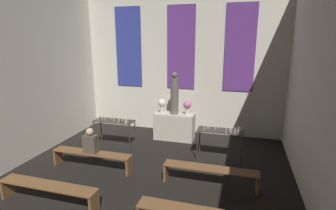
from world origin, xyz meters
TOP-DOWN VIEW (x-y plane):
  - wall_back at (0.00, 9.91)m, footprint 7.47×0.16m
  - altar at (0.00, 8.96)m, footprint 1.37×0.59m
  - statue at (0.00, 8.96)m, footprint 0.27×0.27m
  - flower_vase_left at (-0.44, 8.96)m, footprint 0.27×0.27m
  - flower_vase_right at (0.44, 8.96)m, footprint 0.27×0.27m
  - candle_rack_left at (-1.66, 7.74)m, footprint 1.29×0.49m
  - candle_rack_right at (1.67, 7.74)m, footprint 1.29×0.49m
  - pew_third_left at (-1.58, 4.57)m, footprint 2.22×0.36m
  - pew_back_left at (-1.58, 6.24)m, footprint 2.22×0.36m
  - pew_back_right at (1.58, 6.24)m, footprint 2.22×0.36m
  - person_seated at (-1.59, 6.24)m, footprint 0.36×0.24m

SIDE VIEW (x-z plane):
  - pew_third_left at x=-1.58m, z-range 0.11..0.57m
  - pew_back_left at x=-1.58m, z-range 0.11..0.57m
  - pew_back_right at x=1.58m, z-range 0.11..0.57m
  - altar at x=0.00m, z-range 0.00..0.92m
  - person_seated at x=-1.59m, z-range 0.41..1.09m
  - candle_rack_left at x=-1.66m, z-range 0.23..1.32m
  - candle_rack_right at x=1.67m, z-range 0.24..1.32m
  - flower_vase_left at x=-0.44m, z-range 0.98..1.47m
  - flower_vase_right at x=0.44m, z-range 0.98..1.47m
  - statue at x=0.00m, z-range 0.87..2.30m
  - wall_back at x=0.00m, z-range 0.03..5.22m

